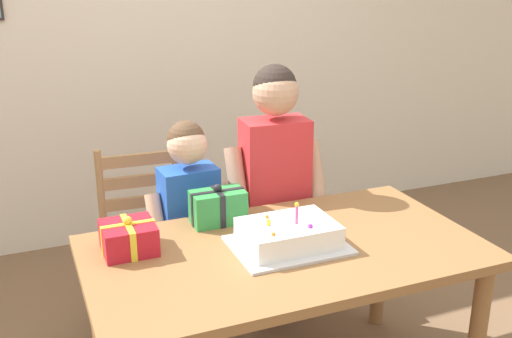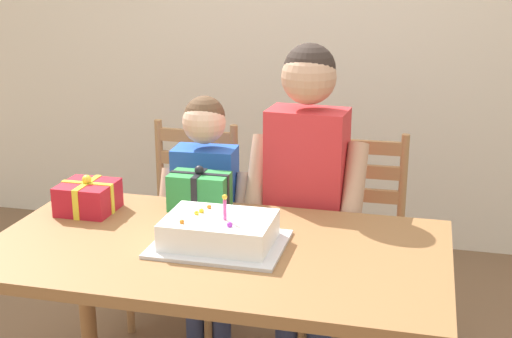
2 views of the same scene
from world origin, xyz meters
TOP-DOWN VIEW (x-y plane):
  - back_wall at (-0.00, 1.94)m, footprint 6.40×0.11m
  - dining_table at (0.00, 0.00)m, footprint 1.56×0.86m
  - birthday_cake at (0.01, -0.00)m, footprint 0.44×0.34m
  - gift_box_red_large at (-0.57, 0.20)m, footprint 0.21×0.20m
  - gift_box_beside_cake at (-0.17, 0.33)m, footprint 0.23×0.14m
  - chair_left at (-0.39, 0.78)m, footprint 0.44×0.44m
  - chair_right at (0.39, 0.78)m, footprint 0.43×0.43m
  - child_older at (0.21, 0.57)m, footprint 0.50×0.29m
  - child_younger at (-0.22, 0.57)m, footprint 0.41×0.24m

SIDE VIEW (x-z plane):
  - chair_left at x=-0.39m, z-range 0.01..0.93m
  - chair_right at x=0.39m, z-range 0.01..0.93m
  - dining_table at x=0.00m, z-range 0.27..0.99m
  - child_younger at x=-0.22m, z-range 0.12..1.24m
  - birthday_cake at x=0.01m, z-range 0.67..0.87m
  - gift_box_red_large at x=-0.57m, z-range 0.70..0.85m
  - gift_box_beside_cake at x=-0.17m, z-range 0.70..0.88m
  - child_older at x=0.21m, z-range 0.15..1.49m
  - back_wall at x=0.00m, z-range 0.00..2.60m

